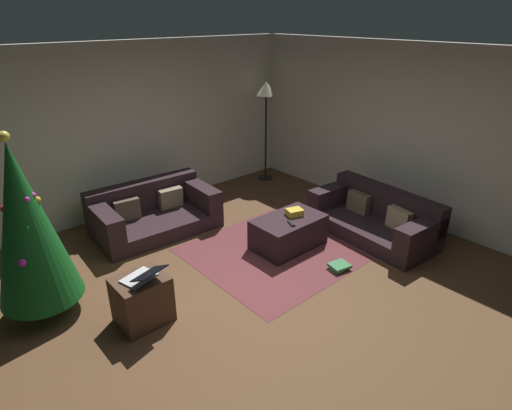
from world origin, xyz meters
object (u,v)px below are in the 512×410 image
Objects in this scene: side_table at (142,300)px; laptop at (143,276)px; christmas_tree at (26,225)px; book_stack at (339,267)px; corner_lamp at (266,97)px; couch_right at (376,218)px; couch_left at (153,212)px; gift_box at (294,212)px; ottoman at (288,232)px; tv_remote at (291,223)px.

laptop is (0.02, -0.06, 0.31)m from side_table.
christmas_tree is 3.56m from book_stack.
christmas_tree is at bearing -162.46° from corner_lamp.
laptop reaches higher than couch_right.
couch_left is 2.11m from gift_box.
couch_right is 6.71× the size of book_stack.
ottoman is (1.13, -1.70, -0.05)m from couch_left.
couch_left reaches higher than book_stack.
side_table is at bearing -177.44° from ottoman.
side_table reaches higher than ottoman.
couch_right is at bearing 139.02° from couch_left.
couch_left is 3.01m from corner_lamp.
gift_box is 0.11× the size of corner_lamp.
gift_box is at bearing 130.05° from couch_left.
gift_box is at bearing 6.27° from ottoman.
laptop reaches higher than tv_remote.
couch_right is at bearing -8.05° from side_table.
side_table is (-2.37, -0.11, -0.21)m from gift_box.
christmas_tree reaches higher than couch_left.
laptop is (-2.13, -0.02, 0.14)m from tv_remote.
christmas_tree is at bearing 129.87° from laptop.
couch_left is 3.44× the size of side_table.
gift_box is at bearing 2.75° from side_table.
couch_left is 0.98× the size of corner_lamp.
side_table is at bearing -48.73° from christmas_tree.
gift_box reaches higher than tv_remote.
gift_box is 0.40× the size of side_table.
corner_lamp is at bearing 30.67° from side_table.
gift_box is 0.97m from book_stack.
side_table is 0.28× the size of corner_lamp.
couch_left is 3.27m from couch_right.
couch_left is at bearing 59.50° from laptop.
ottoman is at bearing -125.74° from corner_lamp.
corner_lamp reaches higher than couch_right.
gift_box reaches higher than ottoman.
side_table is 4.60m from corner_lamp.
couch_left is 2.23m from christmas_tree.
christmas_tree reaches higher than book_stack.
tv_remote is 3.06m from christmas_tree.
christmas_tree is 1.25m from laptop.
book_stack is at bearing -27.47° from christmas_tree.
corner_lamp is (3.79, 2.25, 1.31)m from side_table.
side_table reaches higher than book_stack.
side_table is at bearing 86.33° from couch_right.
gift_box is at bearing -12.93° from christmas_tree.
gift_box is 0.27m from tv_remote.
laptop is (0.74, -0.88, -0.48)m from christmas_tree.
couch_right is 0.93× the size of christmas_tree.
tv_remote is 2.15m from side_table.
side_table is (-1.11, -1.80, -0.00)m from couch_left.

